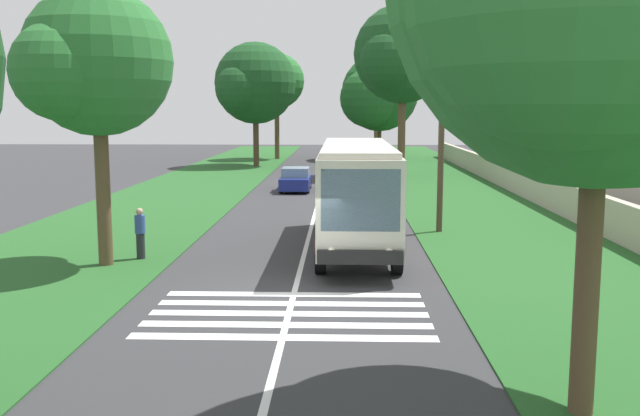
# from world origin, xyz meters

# --- Properties ---
(ground) EXTENTS (160.00, 160.00, 0.00)m
(ground) POSITION_xyz_m (0.00, 0.00, 0.00)
(ground) COLOR #333335
(grass_verge_left) EXTENTS (120.00, 8.00, 0.04)m
(grass_verge_left) POSITION_xyz_m (15.00, 8.20, 0.02)
(grass_verge_left) COLOR #235623
(grass_verge_left) RESTS_ON ground
(grass_verge_right) EXTENTS (120.00, 8.00, 0.04)m
(grass_verge_right) POSITION_xyz_m (15.00, -8.20, 0.02)
(grass_verge_right) COLOR #235623
(grass_verge_right) RESTS_ON ground
(centre_line) EXTENTS (110.00, 0.16, 0.01)m
(centre_line) POSITION_xyz_m (15.00, 0.00, 0.00)
(centre_line) COLOR silver
(centre_line) RESTS_ON ground
(coach_bus) EXTENTS (11.16, 2.62, 3.73)m
(coach_bus) POSITION_xyz_m (5.99, -1.80, 2.15)
(coach_bus) COLOR silver
(coach_bus) RESTS_ON ground
(zebra_crossing) EXTENTS (4.05, 6.80, 0.01)m
(zebra_crossing) POSITION_xyz_m (-2.20, 0.00, 0.00)
(zebra_crossing) COLOR silver
(zebra_crossing) RESTS_ON ground
(trailing_car_0) EXTENTS (4.30, 1.78, 1.43)m
(trailing_car_0) POSITION_xyz_m (23.86, 1.53, 0.67)
(trailing_car_0) COLOR navy
(trailing_car_0) RESTS_ON ground
(trailing_car_1) EXTENTS (4.30, 1.78, 1.43)m
(trailing_car_1) POSITION_xyz_m (32.52, -1.79, 0.67)
(trailing_car_1) COLOR black
(trailing_car_1) RESTS_ON ground
(roadside_tree_left_0) EXTENTS (8.14, 7.00, 10.63)m
(roadside_tree_left_0) POSITION_xyz_m (42.51, 6.36, 6.99)
(roadside_tree_left_0) COLOR #4C3826
(roadside_tree_left_0) RESTS_ON grass_verge_left
(roadside_tree_left_1) EXTENTS (5.36, 4.59, 8.65)m
(roadside_tree_left_1) POSITION_xyz_m (2.93, 6.34, 6.26)
(roadside_tree_left_1) COLOR brown
(roadside_tree_left_1) RESTS_ON grass_verge_left
(roadside_tree_left_2) EXTENTS (6.48, 5.43, 10.36)m
(roadside_tree_left_2) POSITION_xyz_m (51.17, 5.29, 7.52)
(roadside_tree_left_2) COLOR brown
(roadside_tree_left_2) RESTS_ON grass_verge_left
(roadside_tree_right_1) EXTENTS (6.78, 5.70, 9.25)m
(roadside_tree_right_1) POSITION_xyz_m (62.52, -5.04, 6.28)
(roadside_tree_right_1) COLOR brown
(roadside_tree_right_1) RESTS_ON grass_verge_right
(roadside_tree_right_2) EXTENTS (9.65, 7.75, 10.30)m
(roadside_tree_right_2) POSITION_xyz_m (51.74, -4.74, 6.30)
(roadside_tree_right_2) COLOR #4C3826
(roadside_tree_right_2) RESTS_ON grass_verge_right
(roadside_tree_right_3) EXTENTS (8.54, 7.19, 12.49)m
(roadside_tree_right_3) POSITION_xyz_m (33.95, -5.55, 8.73)
(roadside_tree_right_3) COLOR brown
(roadside_tree_right_3) RESTS_ON grass_verge_right
(utility_pole) EXTENTS (0.24, 1.40, 8.25)m
(utility_pole) POSITION_xyz_m (9.41, -5.23, 4.31)
(utility_pole) COLOR #473828
(utility_pole) RESTS_ON grass_verge_right
(roadside_wall) EXTENTS (70.00, 0.40, 1.54)m
(roadside_wall) POSITION_xyz_m (20.00, -11.60, 0.81)
(roadside_wall) COLOR #B2A893
(roadside_wall) RESTS_ON grass_verge_right
(pedestrian) EXTENTS (0.34, 0.34, 1.69)m
(pedestrian) POSITION_xyz_m (3.85, 5.36, 0.91)
(pedestrian) COLOR #26262D
(pedestrian) RESTS_ON grass_verge_left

